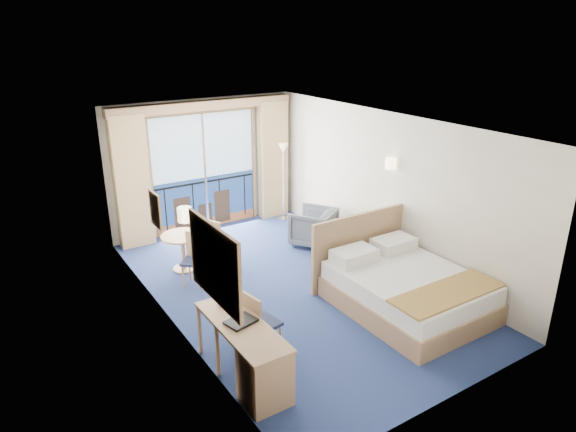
# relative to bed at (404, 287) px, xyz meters

# --- Properties ---
(floor) EXTENTS (6.50, 6.50, 0.00)m
(floor) POSITION_rel_bed_xyz_m (-1.11, 1.46, -0.34)
(floor) COLOR navy
(floor) RESTS_ON ground
(room_walls) EXTENTS (4.04, 6.54, 2.72)m
(room_walls) POSITION_rel_bed_xyz_m (-1.11, 1.46, 1.44)
(room_walls) COLOR beige
(room_walls) RESTS_ON ground
(balcony_door) EXTENTS (2.36, 0.03, 2.52)m
(balcony_door) POSITION_rel_bed_xyz_m (-1.11, 4.68, 0.81)
(balcony_door) COLOR navy
(balcony_door) RESTS_ON room_walls
(curtain_left) EXTENTS (0.65, 0.22, 2.55)m
(curtain_left) POSITION_rel_bed_xyz_m (-2.66, 4.53, 0.94)
(curtain_left) COLOR tan
(curtain_left) RESTS_ON room_walls
(curtain_right) EXTENTS (0.65, 0.22, 2.55)m
(curtain_right) POSITION_rel_bed_xyz_m (0.44, 4.53, 0.94)
(curtain_right) COLOR tan
(curtain_right) RESTS_ON room_walls
(pelmet) EXTENTS (3.80, 0.25, 0.18)m
(pelmet) POSITION_rel_bed_xyz_m (-1.11, 4.56, 2.24)
(pelmet) COLOR #A48759
(pelmet) RESTS_ON room_walls
(mirror) EXTENTS (0.05, 1.25, 0.95)m
(mirror) POSITION_rel_bed_xyz_m (-3.08, -0.04, 1.21)
(mirror) COLOR #A48759
(mirror) RESTS_ON room_walls
(wall_print) EXTENTS (0.04, 0.42, 0.52)m
(wall_print) POSITION_rel_bed_xyz_m (-3.08, 1.91, 1.26)
(wall_print) COLOR #A48759
(wall_print) RESTS_ON room_walls
(sconce_left) EXTENTS (0.18, 0.18, 0.18)m
(sconce_left) POSITION_rel_bed_xyz_m (-3.05, 0.86, 1.51)
(sconce_left) COLOR beige
(sconce_left) RESTS_ON room_walls
(sconce_right) EXTENTS (0.18, 0.18, 0.18)m
(sconce_right) POSITION_rel_bed_xyz_m (0.83, 1.31, 1.51)
(sconce_right) COLOR beige
(sconce_right) RESTS_ON room_walls
(bed) EXTENTS (1.91, 2.27, 1.20)m
(bed) POSITION_rel_bed_xyz_m (0.00, 0.00, 0.00)
(bed) COLOR #A48759
(bed) RESTS_ON ground
(nightstand) EXTENTS (0.41, 0.39, 0.53)m
(nightstand) POSITION_rel_bed_xyz_m (0.67, 1.33, -0.07)
(nightstand) COLOR tan
(nightstand) RESTS_ON ground
(phone) EXTENTS (0.19, 0.17, 0.07)m
(phone) POSITION_rel_bed_xyz_m (0.71, 1.31, 0.23)
(phone) COLOR silver
(phone) RESTS_ON nightstand
(armchair) EXTENTS (1.08, 1.08, 0.72)m
(armchair) POSITION_rel_bed_xyz_m (0.25, 2.71, 0.03)
(armchair) COLOR #444A52
(armchair) RESTS_ON ground
(floor_lamp) EXTENTS (0.24, 0.24, 1.70)m
(floor_lamp) POSITION_rel_bed_xyz_m (0.49, 4.18, 0.96)
(floor_lamp) COLOR silver
(floor_lamp) RESTS_ON ground
(desk) EXTENTS (0.54, 1.56, 0.73)m
(desk) POSITION_rel_bed_xyz_m (-2.83, -0.57, 0.07)
(desk) COLOR #A48759
(desk) RESTS_ON ground
(desk_chair) EXTENTS (0.46, 0.45, 0.91)m
(desk_chair) POSITION_rel_bed_xyz_m (-2.45, 0.14, 0.18)
(desk_chair) COLOR #1D2543
(desk_chair) RESTS_ON ground
(folder) EXTENTS (0.40, 0.33, 0.03)m
(folder) POSITION_rel_bed_xyz_m (-2.81, -0.10, 0.41)
(folder) COLOR black
(folder) RESTS_ON desk
(desk_lamp) EXTENTS (0.13, 0.13, 0.48)m
(desk_lamp) POSITION_rel_bed_xyz_m (-2.83, 0.37, 0.75)
(desk_lamp) COLOR silver
(desk_lamp) RESTS_ON desk
(round_table) EXTENTS (0.73, 0.73, 0.65)m
(round_table) POSITION_rel_bed_xyz_m (-2.31, 3.02, 0.16)
(round_table) COLOR #A48759
(round_table) RESTS_ON ground
(table_chair_a) EXTENTS (0.54, 0.54, 0.91)m
(table_chair_a) POSITION_rel_bed_xyz_m (-1.79, 2.81, 0.18)
(table_chair_a) COLOR #1D2543
(table_chair_a) RESTS_ON ground
(table_chair_b) EXTENTS (0.54, 0.54, 0.87)m
(table_chair_b) POSITION_rel_bed_xyz_m (-2.32, 2.45, 0.16)
(table_chair_b) COLOR #1D2543
(table_chair_b) RESTS_ON ground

